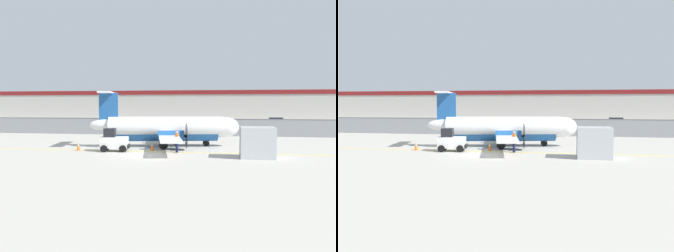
% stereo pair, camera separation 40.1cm
% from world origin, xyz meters
% --- Properties ---
extents(ground_plane, '(140.00, 140.00, 0.01)m').
position_xyz_m(ground_plane, '(0.00, 2.00, 0.00)').
color(ground_plane, '#ADA89E').
extents(perimeter_fence, '(98.00, 0.10, 2.10)m').
position_xyz_m(perimeter_fence, '(0.00, 18.00, 1.12)').
color(perimeter_fence, gray).
rests_on(perimeter_fence, ground).
extents(parking_lot_strip, '(98.00, 17.00, 0.12)m').
position_xyz_m(parking_lot_strip, '(0.00, 29.50, 0.06)').
color(parking_lot_strip, '#38383A').
rests_on(parking_lot_strip, ground).
extents(background_building, '(91.00, 8.10, 6.50)m').
position_xyz_m(background_building, '(0.00, 47.99, 3.26)').
color(background_building, beige).
rests_on(background_building, ground).
extents(commuter_airplane, '(13.49, 15.98, 4.92)m').
position_xyz_m(commuter_airplane, '(0.84, 5.98, 1.60)').
color(commuter_airplane, white).
rests_on(commuter_airplane, ground).
extents(baggage_tug, '(2.47, 1.68, 1.88)m').
position_xyz_m(baggage_tug, '(-2.95, 1.73, 0.86)').
color(baggage_tug, silver).
rests_on(baggage_tug, ground).
extents(ground_crew_worker, '(0.44, 0.54, 1.70)m').
position_xyz_m(ground_crew_worker, '(2.19, 1.97, 0.95)').
color(ground_crew_worker, '#191E4C').
rests_on(ground_crew_worker, ground).
extents(cargo_container, '(2.46, 2.07, 2.20)m').
position_xyz_m(cargo_container, '(8.28, -0.12, 1.10)').
color(cargo_container, '#B7BCC1').
rests_on(cargo_container, ground).
extents(traffic_cone_near_left, '(0.36, 0.36, 0.64)m').
position_xyz_m(traffic_cone_near_left, '(-0.00, 2.83, 0.31)').
color(traffic_cone_near_left, orange).
rests_on(traffic_cone_near_left, ground).
extents(traffic_cone_near_right, '(0.36, 0.36, 0.64)m').
position_xyz_m(traffic_cone_near_right, '(-6.10, 1.94, 0.31)').
color(traffic_cone_near_right, orange).
rests_on(traffic_cone_near_right, ground).
extents(parked_car_0, '(4.30, 2.22, 1.58)m').
position_xyz_m(parked_car_0, '(-12.87, 29.20, 0.89)').
color(parked_car_0, '#B28C19').
rests_on(parked_car_0, parking_lot_strip).
extents(parked_car_1, '(4.30, 2.22, 1.58)m').
position_xyz_m(parked_car_1, '(-3.62, 32.36, 0.89)').
color(parked_car_1, navy).
rests_on(parked_car_1, parking_lot_strip).
extents(parked_car_2, '(4.32, 2.27, 1.58)m').
position_xyz_m(parked_car_2, '(4.13, 31.96, 0.89)').
color(parked_car_2, red).
rests_on(parked_car_2, parking_lot_strip).
extents(parked_car_3, '(4.36, 2.36, 1.58)m').
position_xyz_m(parked_car_3, '(13.28, 35.34, 0.89)').
color(parked_car_3, silver).
rests_on(parked_car_3, parking_lot_strip).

